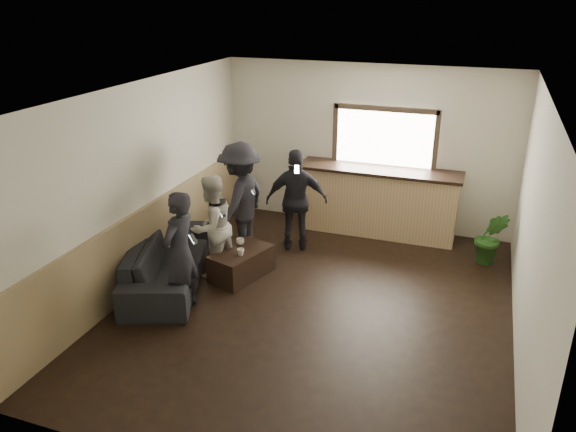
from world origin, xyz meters
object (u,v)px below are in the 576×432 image
at_px(person_d, 297,201).
at_px(cup_a, 240,241).
at_px(person_b, 212,226).
at_px(coffee_table, 242,264).
at_px(sofa, 168,261).
at_px(potted_plant, 491,237).
at_px(bar_counter, 378,197).
at_px(cup_b, 241,252).
at_px(person_c, 240,200).
at_px(person_a, 180,253).

bearing_deg(person_d, cup_a, 42.28).
height_order(cup_a, person_b, person_b).
xyz_separation_m(coffee_table, person_d, (0.44, 1.18, 0.62)).
xyz_separation_m(person_b, person_d, (0.86, 1.23, 0.07)).
xyz_separation_m(sofa, potted_plant, (4.30, 2.16, 0.09)).
bearing_deg(bar_counter, cup_b, -121.69).
relative_size(cup_a, person_c, 0.07).
relative_size(sofa, coffee_table, 2.48).
distance_m(coffee_table, person_d, 1.40).
height_order(potted_plant, person_c, person_c).
height_order(sofa, person_b, person_b).
distance_m(coffee_table, person_c, 1.02).
distance_m(cup_b, person_a, 1.09).
bearing_deg(person_c, sofa, -22.85).
xyz_separation_m(cup_a, potted_plant, (3.48, 1.47, -0.03)).
relative_size(sofa, person_d, 1.40).
bearing_deg(cup_a, person_a, -101.17).
bearing_deg(person_a, cup_a, 174.92).
distance_m(sofa, potted_plant, 4.82).
bearing_deg(person_b, potted_plant, 132.96).
bearing_deg(person_b, cup_a, 146.50).
relative_size(cup_b, person_b, 0.07).
height_order(person_a, person_c, person_c).
distance_m(potted_plant, person_a, 4.65).
bearing_deg(person_b, person_a, 22.60).
xyz_separation_m(cup_a, person_c, (-0.20, 0.49, 0.45)).
bearing_deg(cup_a, person_c, 112.18).
relative_size(bar_counter, person_d, 1.64).
bearing_deg(coffee_table, bar_counter, 55.92).
height_order(cup_a, cup_b, cup_b).
relative_size(bar_counter, cup_b, 26.30).
height_order(coffee_table, person_a, person_a).
height_order(cup_b, person_b, person_b).
bearing_deg(bar_counter, potted_plant, -17.85).
xyz_separation_m(cup_a, person_d, (0.54, 0.98, 0.36)).
bearing_deg(person_a, coffee_table, 167.92).
distance_m(cup_b, person_d, 1.41).
relative_size(cup_a, potted_plant, 0.14).
bearing_deg(person_b, bar_counter, 158.47).
distance_m(bar_counter, person_d, 1.55).
bearing_deg(bar_counter, sofa, -131.59).
height_order(person_c, person_d, person_c).
bearing_deg(coffee_table, person_a, -108.17).
xyz_separation_m(sofa, person_d, (1.36, 1.68, 0.49)).
xyz_separation_m(person_a, person_b, (-0.07, 1.02, -0.06)).
bearing_deg(person_c, coffee_table, 28.53).
bearing_deg(sofa, cup_b, -89.00).
bearing_deg(coffee_table, potted_plant, 26.22).
distance_m(cup_a, potted_plant, 3.78).
xyz_separation_m(bar_counter, person_d, (-1.09, -1.08, 0.18)).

